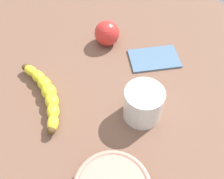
{
  "coord_description": "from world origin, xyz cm",
  "views": [
    {
      "loc": [
        23.17,
        32.94,
        57.68
      ],
      "look_at": [
        -2.73,
        1.06,
        5.0
      ],
      "focal_mm": 41.48,
      "sensor_mm": 36.0,
      "label": 1
    }
  ],
  "objects": [
    {
      "name": "smoothie_glass",
      "position": [
        -4.54,
        10.52,
        7.26
      ],
      "size": [
        9.33,
        9.33,
        8.8
      ],
      "color": "silver",
      "rests_on": "wooden_tabletop"
    },
    {
      "name": "banana",
      "position": [
        11.16,
        -8.86,
        4.91
      ],
      "size": [
        8.94,
        23.66,
        3.83
      ],
      "rotation": [
        0.0,
        0.0,
        4.5
      ],
      "color": "yellow",
      "rests_on": "wooden_tabletop"
    },
    {
      "name": "wooden_tabletop",
      "position": [
        0.0,
        0.0,
        1.5
      ],
      "size": [
        120.0,
        120.0,
        3.0
      ],
      "primitive_type": "cube",
      "color": "brown",
      "rests_on": "ground"
    },
    {
      "name": "apple_fruit",
      "position": [
        -14.24,
        -15.5,
        6.79
      ],
      "size": [
        7.58,
        7.58,
        7.58
      ],
      "primitive_type": "sphere",
      "color": "red",
      "rests_on": "wooden_tabletop"
    },
    {
      "name": "folded_napkin",
      "position": [
        -20.51,
        -1.14,
        3.3
      ],
      "size": [
        16.98,
        15.1,
        0.6
      ],
      "primitive_type": "cube",
      "rotation": [
        0.0,
        0.0,
        -0.52
      ],
      "color": "slate",
      "rests_on": "wooden_tabletop"
    }
  ]
}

